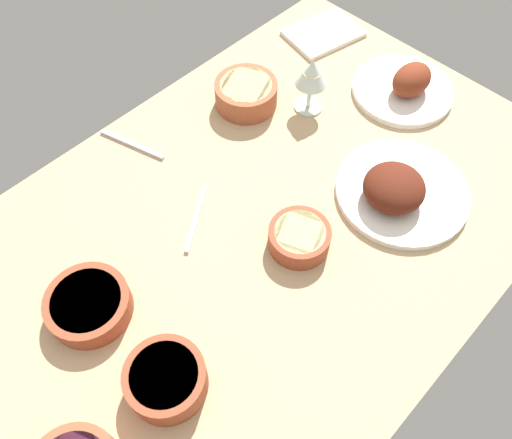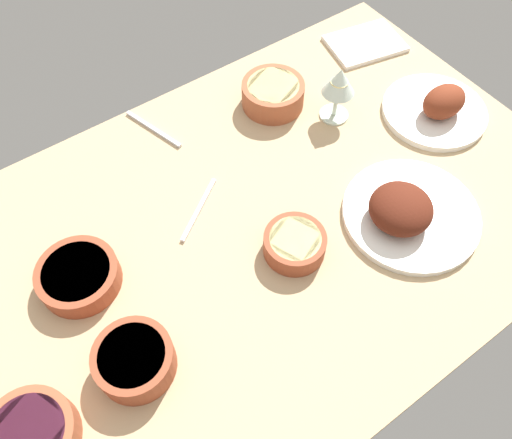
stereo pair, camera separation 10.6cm
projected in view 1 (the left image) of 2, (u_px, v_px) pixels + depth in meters
dining_table at (256, 230)px, 109.42cm from camera, size 140.00×90.00×4.00cm
plate_near_viewer at (398, 190)px, 109.14cm from camera, size 28.64×28.64×8.80cm
plate_center_main at (406, 86)px, 127.08cm from camera, size 24.93×24.93×8.74cm
bowl_pasta at (246, 93)px, 124.58cm from camera, size 15.10×15.10×6.13cm
bowl_cream at (88, 304)px, 95.06cm from camera, size 15.67×15.67×4.74cm
bowl_potatoes at (299, 237)px, 103.04cm from camera, size 12.52×12.52×4.75cm
bowl_soup at (166, 379)px, 86.78cm from camera, size 13.94×13.94×6.21cm
wine_glass at (312, 75)px, 118.38cm from camera, size 7.60×7.60×14.00cm
folded_napkin at (323, 33)px, 141.33cm from camera, size 21.80×17.68×1.20cm
fork_loose at (132, 144)px, 119.43cm from camera, size 5.78×16.94×0.80cm
spoon_loose at (196, 218)px, 108.18cm from camera, size 14.38×10.27×0.80cm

